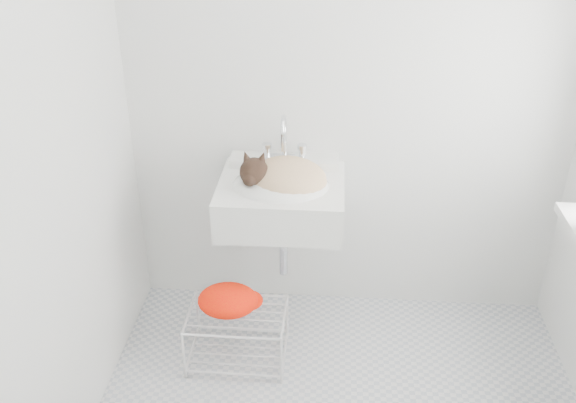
{
  "coord_description": "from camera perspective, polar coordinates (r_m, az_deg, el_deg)",
  "views": [
    {
      "loc": [
        -0.08,
        -1.93,
        2.21
      ],
      "look_at": [
        -0.26,
        0.5,
        0.88
      ],
      "focal_mm": 39.56,
      "sensor_mm": 36.0,
      "label": 1
    }
  ],
  "objects": [
    {
      "name": "back_wall",
      "position": [
        3.08,
        5.63,
        10.36
      ],
      "size": [
        2.2,
        0.02,
        2.5
      ],
      "primitive_type": "cube",
      "color": "white",
      "rests_on": "ground"
    },
    {
      "name": "left_wall",
      "position": [
        2.38,
        -21.56,
        2.8
      ],
      "size": [
        0.02,
        2.0,
        2.5
      ],
      "primitive_type": "cube",
      "color": "white",
      "rests_on": "ground"
    },
    {
      "name": "sink",
      "position": [
        3.0,
        -0.61,
        1.72
      ],
      "size": [
        0.6,
        0.52,
        0.24
      ],
      "primitive_type": "cube",
      "color": "white",
      "rests_on": "back_wall"
    },
    {
      "name": "faucet",
      "position": [
        3.11,
        -0.34,
        5.52
      ],
      "size": [
        0.22,
        0.15,
        0.22
      ],
      "primitive_type": null,
      "color": "silver",
      "rests_on": "sink"
    },
    {
      "name": "cat",
      "position": [
        2.97,
        -0.37,
        2.24
      ],
      "size": [
        0.4,
        0.33,
        0.25
      ],
      "rotation": [
        0.0,
        0.0,
        -0.04
      ],
      "color": "tan",
      "rests_on": "sink"
    },
    {
      "name": "wire_rack",
      "position": [
        3.19,
        -4.57,
        -11.75
      ],
      "size": [
        0.46,
        0.33,
        0.28
      ],
      "primitive_type": "cube",
      "rotation": [
        0.0,
        0.0,
        -0.01
      ],
      "color": "silver",
      "rests_on": "floor"
    },
    {
      "name": "towel",
      "position": [
        3.11,
        -5.4,
        -9.28
      ],
      "size": [
        0.3,
        0.21,
        0.12
      ],
      "primitive_type": "ellipsoid",
      "rotation": [
        0.0,
        0.0,
        0.02
      ],
      "color": "red",
      "rests_on": "wire_rack"
    }
  ]
}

